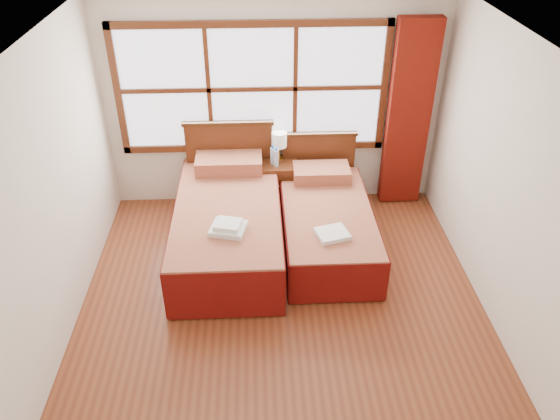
{
  "coord_description": "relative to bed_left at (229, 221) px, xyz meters",
  "views": [
    {
      "loc": [
        -0.21,
        -3.85,
        3.78
      ],
      "look_at": [
        0.0,
        0.7,
        0.8
      ],
      "focal_mm": 35.0,
      "sensor_mm": 36.0,
      "label": 1
    }
  ],
  "objects": [
    {
      "name": "bed_left",
      "position": [
        0.0,
        0.0,
        0.0
      ],
      "size": [
        1.15,
        2.24,
        1.13
      ],
      "color": "#41220D",
      "rests_on": "floor"
    },
    {
      "name": "wall_back",
      "position": [
        0.55,
        1.05,
        0.96
      ],
      "size": [
        4.0,
        0.0,
        4.0
      ],
      "primitive_type": "plane",
      "rotation": [
        1.57,
        0.0,
        0.0
      ],
      "color": "silver",
      "rests_on": "floor"
    },
    {
      "name": "bottle_near",
      "position": [
        0.53,
        0.78,
        0.41
      ],
      "size": [
        0.06,
        0.06,
        0.24
      ],
      "color": "silver",
      "rests_on": "nightstand"
    },
    {
      "name": "towels_right",
      "position": [
        1.08,
        -0.56,
        0.19
      ],
      "size": [
        0.37,
        0.35,
        0.05
      ],
      "rotation": [
        0.0,
        0.0,
        0.27
      ],
      "color": "white",
      "rests_on": "bed_right"
    },
    {
      "name": "bottle_far",
      "position": [
        0.56,
        0.72,
        0.41
      ],
      "size": [
        0.06,
        0.06,
        0.24
      ],
      "color": "silver",
      "rests_on": "nightstand"
    },
    {
      "name": "curtain",
      "position": [
        2.15,
        0.91,
        0.83
      ],
      "size": [
        0.5,
        0.16,
        2.3
      ],
      "primitive_type": "cube",
      "color": "maroon",
      "rests_on": "wall_back"
    },
    {
      "name": "bed_right",
      "position": [
        1.1,
        0.0,
        -0.05
      ],
      "size": [
        0.99,
        2.01,
        0.96
      ],
      "color": "#41220D",
      "rests_on": "floor"
    },
    {
      "name": "towels_left",
      "position": [
        0.03,
        -0.55,
        0.3
      ],
      "size": [
        0.4,
        0.37,
        0.1
      ],
      "rotation": [
        0.0,
        0.0,
        -0.24
      ],
      "color": "white",
      "rests_on": "bed_left"
    },
    {
      "name": "window",
      "position": [
        0.3,
        1.02,
        1.16
      ],
      "size": [
        3.16,
        0.06,
        1.56
      ],
      "color": "white",
      "rests_on": "wall_back"
    },
    {
      "name": "wall_right",
      "position": [
        2.55,
        -1.2,
        0.96
      ],
      "size": [
        0.0,
        4.5,
        4.5
      ],
      "primitive_type": "plane",
      "rotation": [
        1.57,
        0.0,
        -1.57
      ],
      "color": "silver",
      "rests_on": "floor"
    },
    {
      "name": "nightstand",
      "position": [
        0.58,
        0.8,
        -0.02
      ],
      "size": [
        0.48,
        0.47,
        0.64
      ],
      "color": "#522612",
      "rests_on": "floor"
    },
    {
      "name": "ceiling",
      "position": [
        0.55,
        -1.2,
        2.26
      ],
      "size": [
        4.5,
        4.5,
        0.0
      ],
      "primitive_type": "plane",
      "rotation": [
        3.14,
        0.0,
        0.0
      ],
      "color": "white",
      "rests_on": "wall_back"
    },
    {
      "name": "lamp",
      "position": [
        0.61,
        0.89,
        0.55
      ],
      "size": [
        0.18,
        0.18,
        0.35
      ],
      "color": "#B6893A",
      "rests_on": "nightstand"
    },
    {
      "name": "wall_left",
      "position": [
        -1.45,
        -1.2,
        0.96
      ],
      "size": [
        0.0,
        4.5,
        4.5
      ],
      "primitive_type": "plane",
      "rotation": [
        1.57,
        0.0,
        1.57
      ],
      "color": "silver",
      "rests_on": "floor"
    },
    {
      "name": "floor",
      "position": [
        0.55,
        -1.2,
        -0.34
      ],
      "size": [
        4.5,
        4.5,
        0.0
      ],
      "primitive_type": "plane",
      "color": "brown",
      "rests_on": "ground"
    }
  ]
}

